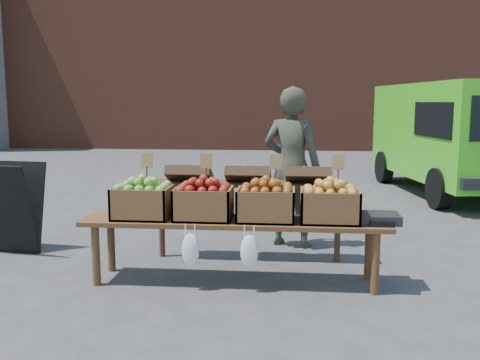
# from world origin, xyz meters

# --- Properties ---
(ground) EXTENTS (80.00, 80.00, 0.00)m
(ground) POSITION_xyz_m (0.00, 0.00, 0.00)
(ground) COLOR #404042
(brick_building) EXTENTS (24.00, 4.00, 10.00)m
(brick_building) POSITION_xyz_m (0.00, 15.00, 5.00)
(brick_building) COLOR brown
(brick_building) RESTS_ON ground
(delivery_van) EXTENTS (2.52, 4.48, 1.90)m
(delivery_van) POSITION_xyz_m (2.55, 4.99, 0.95)
(delivery_van) COLOR green
(delivery_van) RESTS_ON ground
(vendor) EXTENTS (0.74, 0.59, 1.76)m
(vendor) POSITION_xyz_m (-0.30, 1.30, 0.88)
(vendor) COLOR #35382B
(vendor) RESTS_ON ground
(chalkboard_sign) EXTENTS (0.68, 0.43, 0.98)m
(chalkboard_sign) POSITION_xyz_m (-3.28, 0.73, 0.49)
(chalkboard_sign) COLOR black
(chalkboard_sign) RESTS_ON ground
(back_table) EXTENTS (2.10, 0.44, 1.04)m
(back_table) POSITION_xyz_m (-0.74, 0.73, 0.52)
(back_table) COLOR #402919
(back_table) RESTS_ON ground
(display_bench) EXTENTS (2.70, 0.56, 0.57)m
(display_bench) POSITION_xyz_m (-0.80, 0.01, 0.28)
(display_bench) COLOR #513319
(display_bench) RESTS_ON ground
(crate_golden_apples) EXTENTS (0.50, 0.40, 0.28)m
(crate_golden_apples) POSITION_xyz_m (-1.62, 0.01, 0.71)
(crate_golden_apples) COLOR #61A033
(crate_golden_apples) RESTS_ON display_bench
(crate_russet_pears) EXTENTS (0.50, 0.40, 0.28)m
(crate_russet_pears) POSITION_xyz_m (-1.07, 0.01, 0.71)
(crate_russet_pears) COLOR maroon
(crate_russet_pears) RESTS_ON display_bench
(crate_red_apples) EXTENTS (0.50, 0.40, 0.28)m
(crate_red_apples) POSITION_xyz_m (-0.52, 0.01, 0.71)
(crate_red_apples) COLOR #955112
(crate_red_apples) RESTS_ON display_bench
(crate_green_apples) EXTENTS (0.50, 0.40, 0.28)m
(crate_green_apples) POSITION_xyz_m (0.03, 0.01, 0.71)
(crate_green_apples) COLOR gold
(crate_green_apples) RESTS_ON display_bench
(weighing_scale) EXTENTS (0.34, 0.30, 0.08)m
(weighing_scale) POSITION_xyz_m (0.45, 0.01, 0.61)
(weighing_scale) COLOR black
(weighing_scale) RESTS_ON display_bench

